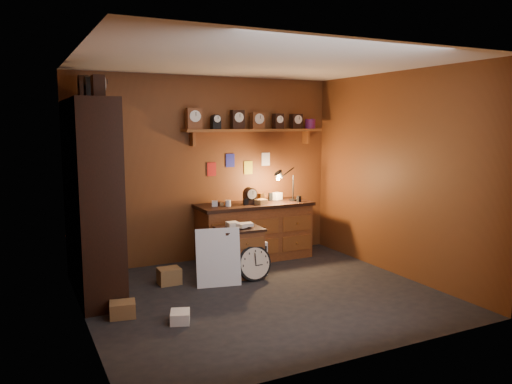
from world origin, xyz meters
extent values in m
plane|color=black|center=(0.00, 0.00, 0.00)|extent=(4.00, 4.00, 0.00)
cube|color=brown|center=(0.00, 1.80, 1.35)|extent=(4.00, 0.02, 2.70)
cube|color=brown|center=(0.00, -1.80, 1.35)|extent=(4.00, 0.02, 2.70)
cube|color=brown|center=(-2.00, 0.00, 1.35)|extent=(0.02, 3.60, 2.70)
cube|color=brown|center=(2.00, 0.00, 1.35)|extent=(0.02, 3.60, 2.70)
cube|color=beige|center=(0.00, 0.00, 2.70)|extent=(4.00, 3.60, 0.02)
cube|color=brown|center=(0.70, 1.65, 1.92)|extent=(2.20, 0.30, 0.04)
cube|color=brown|center=(-0.25, 1.72, 1.80)|extent=(0.04, 0.16, 0.20)
cube|color=brown|center=(1.65, 1.72, 1.80)|extent=(0.04, 0.16, 0.20)
cylinder|color=#B21419|center=(1.68, 1.65, 2.02)|extent=(0.16, 0.16, 0.15)
cube|color=maroon|center=(0.15, 1.79, 1.35)|extent=(0.14, 0.01, 0.20)
cube|color=navy|center=(0.45, 1.79, 1.47)|extent=(0.14, 0.01, 0.20)
cube|color=gold|center=(0.75, 1.79, 1.35)|extent=(0.14, 0.01, 0.20)
cube|color=silver|center=(1.05, 1.79, 1.47)|extent=(0.14, 0.01, 0.20)
cube|color=black|center=(-1.98, 0.98, 1.15)|extent=(0.03, 1.60, 2.30)
cube|color=black|center=(-1.75, 0.20, 1.15)|extent=(0.45, 0.03, 2.30)
cube|color=black|center=(-1.75, 1.76, 1.15)|extent=(0.45, 0.03, 2.30)
cube|color=black|center=(-1.75, 0.98, 0.05)|extent=(0.43, 1.54, 0.03)
cube|color=black|center=(-1.75, 0.98, 0.55)|extent=(0.43, 1.54, 0.03)
cube|color=black|center=(-1.75, 0.98, 1.00)|extent=(0.43, 1.54, 0.03)
cube|color=black|center=(-1.75, 0.98, 1.45)|extent=(0.43, 1.54, 0.03)
cube|color=black|center=(-1.75, 0.98, 1.90)|extent=(0.43, 1.54, 0.03)
cube|color=black|center=(-1.75, 0.98, 2.28)|extent=(0.43, 1.54, 0.03)
cube|color=brown|center=(0.61, 1.48, 0.40)|extent=(1.67, 0.60, 0.80)
cube|color=black|center=(0.61, 1.48, 0.82)|extent=(1.73, 0.66, 0.05)
cube|color=brown|center=(0.61, 1.18, 0.40)|extent=(1.59, 0.02, 0.52)
cylinder|color=black|center=(1.25, 1.43, 0.86)|extent=(0.12, 0.12, 0.02)
cylinder|color=black|center=(1.25, 1.43, 1.05)|extent=(0.02, 0.02, 0.38)
cylinder|color=black|center=(1.13, 1.40, 1.29)|extent=(0.27, 0.09, 0.14)
cone|color=black|center=(0.99, 1.37, 1.25)|extent=(0.18, 0.14, 0.18)
cube|color=brown|center=(0.07, 0.81, 0.31)|extent=(0.55, 0.46, 0.63)
cube|color=black|center=(0.07, 0.81, 0.64)|extent=(0.59, 0.50, 0.03)
cube|color=brown|center=(0.07, 0.58, 0.31)|extent=(0.48, 0.03, 0.53)
cylinder|color=black|center=(0.16, 0.55, 0.23)|extent=(0.46, 0.15, 0.46)
cylinder|color=beige|center=(0.16, 0.52, 0.23)|extent=(0.41, 0.09, 0.40)
cube|color=black|center=(0.16, 0.51, 0.29)|extent=(0.01, 0.04, 0.15)
cube|color=black|center=(0.21, 0.51, 0.21)|extent=(0.10, 0.01, 0.01)
cube|color=silver|center=(-0.33, 0.56, 0.00)|extent=(0.58, 0.27, 0.74)
cube|color=silver|center=(0.21, 0.90, 0.22)|extent=(0.45, 0.45, 0.45)
cube|color=black|center=(0.21, 0.67, 0.22)|extent=(0.37, 0.04, 0.36)
cube|color=olive|center=(-1.63, 0.05, 0.08)|extent=(0.30, 0.27, 0.16)
cube|color=white|center=(-1.13, -0.36, 0.06)|extent=(0.26, 0.29, 0.12)
cube|color=olive|center=(-0.88, 0.89, 0.10)|extent=(0.28, 0.23, 0.21)
camera|label=1|loc=(-2.60, -5.08, 2.03)|focal=35.00mm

